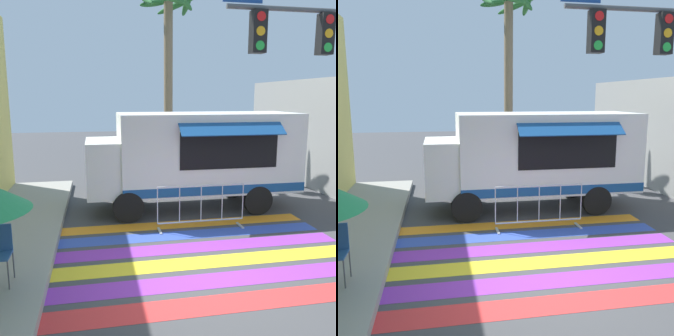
% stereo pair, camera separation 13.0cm
% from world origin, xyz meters
% --- Properties ---
extents(ground_plane, '(60.00, 60.00, 0.00)m').
position_xyz_m(ground_plane, '(0.00, 0.00, 0.00)').
color(ground_plane, '#424244').
extents(crosswalk_painted, '(6.40, 4.36, 0.01)m').
position_xyz_m(crosswalk_painted, '(0.00, 1.11, 0.00)').
color(crosswalk_painted, red).
rests_on(crosswalk_painted, ground_plane).
extents(food_truck, '(5.98, 2.52, 2.78)m').
position_xyz_m(food_truck, '(0.60, 4.39, 1.59)').
color(food_truck, white).
rests_on(food_truck, ground_plane).
extents(traffic_signal_pole, '(3.81, 0.29, 5.51)m').
position_xyz_m(traffic_signal_pole, '(3.12, 2.13, 3.96)').
color(traffic_signal_pole, '#515456').
rests_on(traffic_signal_pole, ground_plane).
extents(barricade_front, '(2.20, 0.44, 1.13)m').
position_xyz_m(barricade_front, '(0.38, 2.60, 0.56)').
color(barricade_front, '#B7BABF').
rests_on(barricade_front, ground_plane).
extents(palm_tree, '(2.41, 2.48, 7.24)m').
position_xyz_m(palm_tree, '(0.72, 8.58, 5.08)').
color(palm_tree, '#7A664C').
rests_on(palm_tree, ground_plane).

